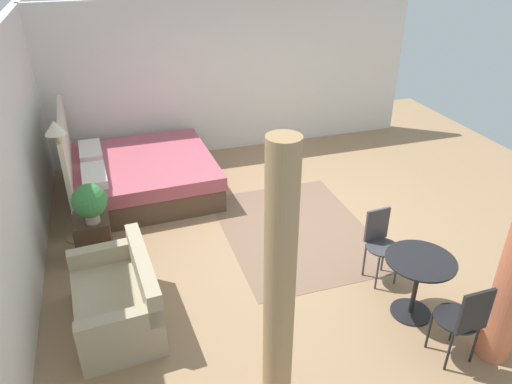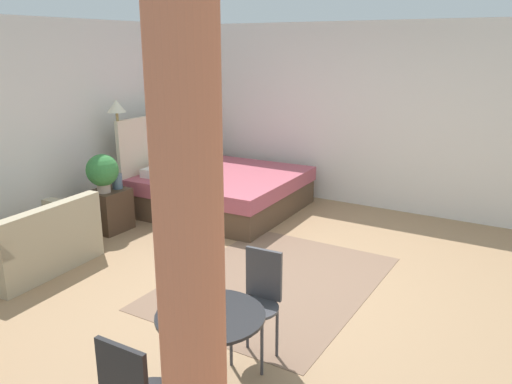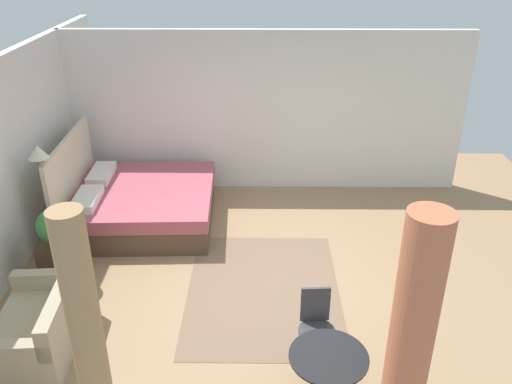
# 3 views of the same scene
# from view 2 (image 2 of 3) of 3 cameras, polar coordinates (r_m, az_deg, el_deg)

# --- Properties ---
(ground_plane) EXTENTS (8.80, 9.48, 0.02)m
(ground_plane) POSITION_cam_2_polar(r_m,az_deg,el_deg) (5.35, 2.82, -9.71)
(ground_plane) COLOR #9E7A56
(wall_back) EXTENTS (8.80, 0.12, 2.64)m
(wall_back) POSITION_cam_2_polar(r_m,az_deg,el_deg) (7.03, -21.16, 6.86)
(wall_back) COLOR silver
(wall_back) RESTS_ON ground
(wall_right) EXTENTS (0.12, 6.48, 2.64)m
(wall_right) POSITION_cam_2_polar(r_m,az_deg,el_deg) (7.57, 13.54, 8.08)
(wall_right) COLOR silver
(wall_right) RESTS_ON ground
(area_rug) EXTENTS (2.46, 1.86, 0.01)m
(area_rug) POSITION_cam_2_polar(r_m,az_deg,el_deg) (5.27, 2.02, -9.96)
(area_rug) COLOR #7F604C
(area_rug) RESTS_ON ground
(bed) EXTENTS (2.10, 2.13, 1.35)m
(bed) POSITION_cam_2_polar(r_m,az_deg,el_deg) (7.45, -4.14, 0.44)
(bed) COLOR brown
(bed) RESTS_ON ground
(couch) EXTENTS (1.33, 0.86, 0.74)m
(couch) POSITION_cam_2_polar(r_m,az_deg,el_deg) (5.94, -23.41, -5.50)
(couch) COLOR tan
(couch) RESTS_ON ground
(nightstand) EXTENTS (0.47, 0.41, 0.54)m
(nightstand) POSITION_cam_2_polar(r_m,az_deg,el_deg) (6.85, -15.97, -1.95)
(nightstand) COLOR #473323
(nightstand) RESTS_ON ground
(potted_plant) EXTENTS (0.40, 0.40, 0.48)m
(potted_plant) POSITION_cam_2_polar(r_m,az_deg,el_deg) (6.61, -16.74, 2.25)
(potted_plant) COLOR tan
(potted_plant) RESTS_ON nightstand
(vase) EXTENTS (0.13, 0.13, 0.19)m
(vase) POSITION_cam_2_polar(r_m,az_deg,el_deg) (6.79, -15.21, 1.17)
(vase) COLOR slate
(vase) RESTS_ON nightstand
(floor_lamp) EXTENTS (0.30, 0.30, 1.62)m
(floor_lamp) POSITION_cam_2_polar(r_m,az_deg,el_deg) (7.10, -15.11, 6.76)
(floor_lamp) COLOR #99844C
(floor_lamp) RESTS_ON ground
(balcony_table) EXTENTS (0.70, 0.70, 0.69)m
(balcony_table) POSITION_cam_2_polar(r_m,az_deg,el_deg) (3.41, -5.01, -16.43)
(balcony_table) COLOR black
(balcony_table) RESTS_ON ground
(cafe_chair_near_couch) EXTENTS (0.39, 0.39, 0.85)m
(cafe_chair_near_couch) POSITION_cam_2_polar(r_m,az_deg,el_deg) (3.90, 0.33, -11.40)
(cafe_chair_near_couch) COLOR #3F3F44
(cafe_chair_near_couch) RESTS_ON ground
(curtain_left) EXTENTS (0.30, 0.30, 2.49)m
(curtain_left) POSITION_cam_2_polar(r_m,az_deg,el_deg) (2.33, -7.20, -11.51)
(curtain_left) COLOR #D1704C
(curtain_left) RESTS_ON ground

